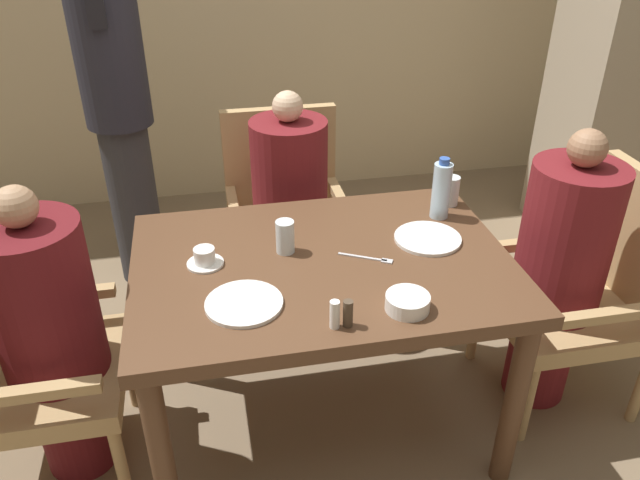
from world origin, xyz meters
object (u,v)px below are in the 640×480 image
Objects in this scene: diner_in_far_chair at (290,210)px; water_bottle at (441,190)px; diner_in_left_chair at (52,337)px; glass_tall_mid at (451,191)px; bowl_small at (407,303)px; plate_main_right at (244,303)px; chair_left_side at (8,360)px; teacup_with_saucer at (205,258)px; plate_main_left at (428,238)px; chair_right_side at (590,287)px; glass_tall_near at (285,237)px; chair_far_side at (286,209)px; standing_host at (117,98)px; diner_in_right_chair at (559,272)px.

diner_in_far_chair is 0.73m from water_bottle.
glass_tall_mid is at bearing 11.55° from diner_in_left_chair.
plate_main_right is at bearing 166.25° from bowl_small.
chair_left_side is 0.70m from teacup_with_saucer.
plate_main_left is (0.38, -0.64, 0.18)m from diner_in_far_chair.
plate_main_right is (-0.27, -0.88, 0.18)m from diner_in_far_chair.
chair_right_side reaches higher than glass_tall_near.
teacup_with_saucer is at bearing -169.35° from water_bottle.
chair_left_side is at bearing -140.60° from chair_far_side.
chair_left_side is 0.16m from diner_in_left_chair.
chair_far_side is 1.10m from plate_main_right.
diner_in_left_chair is 1.25m from standing_host.
water_bottle is (1.35, 0.21, 0.28)m from diner_in_left_chair.
chair_right_side is 1.42m from teacup_with_saucer.
glass_tall_mid is (-0.32, 0.29, 0.22)m from diner_in_right_chair.
chair_left_side reaches higher than bowl_small.
diner_in_right_chair is at bearing -2.19° from teacup_with_saucer.
chair_left_side is 8.11× the size of glass_tall_mid.
diner_in_left_chair is 9.09× the size of teacup_with_saucer.
diner_in_far_chair is 9.60× the size of glass_tall_mid.
glass_tall_mid is at bearing -44.78° from chair_far_side.
chair_left_side is 8.11× the size of glass_tall_near.
chair_left_side is 3.99× the size of plate_main_right.
glass_tall_near is (0.16, 0.27, 0.05)m from plate_main_right.
diner_in_left_chair reaches higher than chair_right_side.
chair_far_side is 3.99× the size of plate_main_left.
diner_in_far_chair is 1.03m from bowl_small.
water_bottle is (-0.54, 0.21, 0.35)m from chair_right_side.
bowl_small is at bearing -118.13° from plate_main_left.
glass_tall_near is at bearing 58.94° from plate_main_right.
diner_in_right_chair is 9.88× the size of glass_tall_near.
chair_right_side is 3.99× the size of plate_main_left.
diner_in_far_chair is at bearing 141.64° from diner_in_right_chair.
glass_tall_mid is at bearing 53.98° from plate_main_left.
diner_in_left_chair reaches higher than bowl_small.
plate_main_left is at bearing -59.30° from diner_in_far_chair.
chair_left_side is at bearing -175.19° from glass_tall_near.
bowl_small is (1.06, -0.31, 0.20)m from diner_in_left_chair.
plate_main_left is (1.40, 0.05, 0.25)m from chair_left_side.
glass_tall_mid is at bearing 137.96° from diner_in_right_chair.
chair_far_side reaches higher than teacup_with_saucer.
teacup_with_saucer reaches higher than plate_main_left.
water_bottle reaches higher than plate_main_right.
diner_in_left_chair is 1.26m from plate_main_left.
diner_in_right_chair reaches higher than plate_main_left.
chair_right_side is 2.13m from standing_host.
chair_right_side is at bearing 20.22° from bowl_small.
standing_host is 7.67× the size of plate_main_right.
diner_in_far_chair reaches higher than diner_in_left_chair.
plate_main_left is 0.21m from water_bottle.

